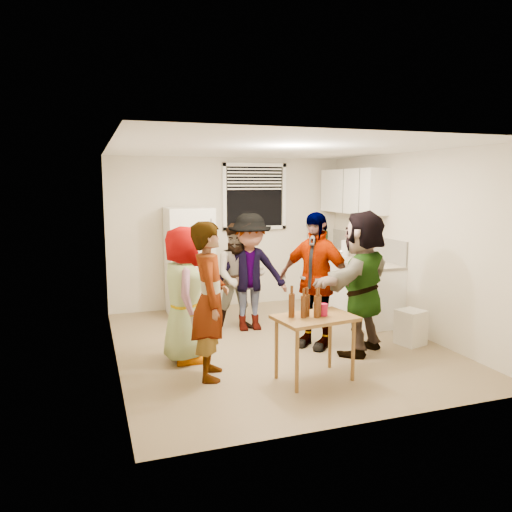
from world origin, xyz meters
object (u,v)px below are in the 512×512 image
object	(u,v)px
serving_table	(314,379)
red_cup	(323,316)
guest_grey	(185,360)
guest_back_right	(250,329)
guest_black	(314,346)
beer_bottle_counter	(358,262)
beer_bottle_table	(291,317)
wine_bottle	(325,250)
guest_stripe	(211,376)
guest_back_left	(239,329)
guest_orange	(360,352)
kettle	(342,256)
refrigerator	(189,261)
trash_bin	(411,326)
blue_cup	(369,266)

from	to	relation	value
serving_table	red_cup	distance (m)	0.70
guest_grey	guest_back_right	size ratio (longest dim) A/B	0.96
guest_back_right	guest_black	xyz separation A→B (m)	(0.54, -0.98, 0.00)
serving_table	guest_black	world-z (taller)	serving_table
red_cup	beer_bottle_counter	bearing A→B (deg)	51.40
beer_bottle_table	beer_bottle_counter	bearing A→B (deg)	45.01
wine_bottle	beer_bottle_counter	xyz separation A→B (m)	(-0.15, -1.40, 0.00)
guest_stripe	red_cup	bearing A→B (deg)	-96.53
guest_back_left	guest_orange	xyz separation A→B (m)	(1.13, -1.44, 0.00)
serving_table	guest_back_left	xyz separation A→B (m)	(-0.21, 2.05, 0.00)
red_cup	guest_back_right	xyz separation A→B (m)	(-0.17, 1.98, -0.69)
beer_bottle_counter	guest_black	size ratio (longest dim) A/B	0.14
guest_grey	guest_orange	xyz separation A→B (m)	(2.11, -0.42, 0.00)
kettle	guest_orange	world-z (taller)	kettle
refrigerator	guest_orange	bearing A→B (deg)	-56.61
kettle	guest_black	size ratio (longest dim) A/B	0.12
beer_bottle_table	guest_stripe	world-z (taller)	beer_bottle_table
refrigerator	guest_stripe	xyz separation A→B (m)	(-0.31, -2.66, -0.85)
beer_bottle_counter	guest_black	bearing A→B (deg)	-141.30
beer_bottle_table	guest_black	xyz separation A→B (m)	(0.72, 0.95, -0.69)
wine_bottle	guest_stripe	size ratio (longest dim) A/B	0.20
refrigerator	guest_orange	world-z (taller)	refrigerator
beer_bottle_counter	refrigerator	bearing A→B (deg)	153.73
guest_black	guest_orange	xyz separation A→B (m)	(0.45, -0.39, 0.00)
beer_bottle_counter	trash_bin	size ratio (longest dim) A/B	0.52
blue_cup	red_cup	bearing A→B (deg)	-134.01
serving_table	red_cup	xyz separation A→B (m)	(0.09, -0.00, 0.69)
wine_bottle	guest_back_left	size ratio (longest dim) A/B	0.22
beer_bottle_counter	blue_cup	distance (m)	0.36
wine_bottle	serving_table	bearing A→B (deg)	-118.15
trash_bin	red_cup	xyz separation A→B (m)	(-1.60, -0.66, 0.44)
serving_table	beer_bottle_table	distance (m)	0.74
refrigerator	beer_bottle_table	xyz separation A→B (m)	(0.47, -3.05, -0.16)
beer_bottle_table	red_cup	xyz separation A→B (m)	(0.34, -0.05, 0.00)
blue_cup	serving_table	size ratio (longest dim) A/B	0.13
guest_stripe	guest_black	bearing A→B (deg)	-54.72
serving_table	beer_bottle_table	xyz separation A→B (m)	(-0.25, 0.05, 0.69)
serving_table	guest_back_right	size ratio (longest dim) A/B	0.49
trash_bin	beer_bottle_counter	bearing A→B (deg)	92.44
kettle	red_cup	size ratio (longest dim) A/B	1.65
wine_bottle	red_cup	xyz separation A→B (m)	(-1.69, -3.34, -0.21)
kettle	guest_back_left	bearing A→B (deg)	-153.98
beer_bottle_table	trash_bin	bearing A→B (deg)	17.62
guest_black	serving_table	bearing A→B (deg)	-60.76
beer_bottle_counter	serving_table	bearing A→B (deg)	-130.24
beer_bottle_counter	beer_bottle_table	world-z (taller)	beer_bottle_counter
refrigerator	beer_bottle_table	bearing A→B (deg)	-81.31
refrigerator	serving_table	bearing A→B (deg)	-76.97
red_cup	blue_cup	bearing A→B (deg)	45.99
blue_cup	guest_back_left	xyz separation A→B (m)	(-1.82, 0.48, -0.90)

